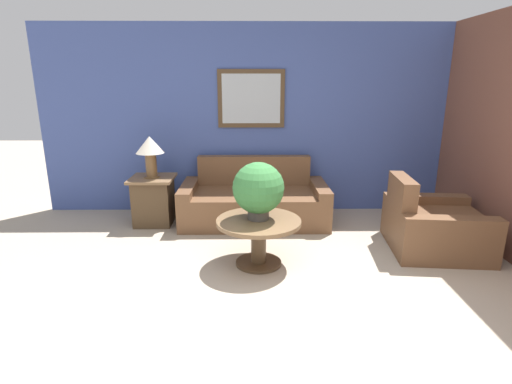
% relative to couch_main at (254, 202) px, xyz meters
% --- Properties ---
extents(ground_plane, '(20.00, 20.00, 0.00)m').
position_rel_couch_main_xyz_m(ground_plane, '(0.35, -2.47, -0.27)').
color(ground_plane, tan).
extents(wall_back, '(6.66, 0.09, 2.60)m').
position_rel_couch_main_xyz_m(wall_back, '(0.34, 0.52, 1.04)').
color(wall_back, '#42569E').
rests_on(wall_back, ground_plane).
extents(wall_right, '(0.06, 4.96, 2.60)m').
position_rel_couch_main_xyz_m(wall_right, '(2.71, -0.99, 1.03)').
color(wall_right, brown).
rests_on(wall_right, ground_plane).
extents(couch_main, '(1.93, 0.96, 0.83)m').
position_rel_couch_main_xyz_m(couch_main, '(0.00, 0.00, 0.00)').
color(couch_main, brown).
rests_on(couch_main, ground_plane).
extents(armchair, '(1.07, 1.11, 0.83)m').
position_rel_couch_main_xyz_m(armchair, '(2.00, -0.97, -0.00)').
color(armchair, brown).
rests_on(armchair, ground_plane).
extents(coffee_table, '(0.86, 0.86, 0.49)m').
position_rel_couch_main_xyz_m(coffee_table, '(0.04, -1.34, 0.09)').
color(coffee_table, '#4C3823').
rests_on(coffee_table, ground_plane).
extents(side_table, '(0.56, 0.56, 0.63)m').
position_rel_couch_main_xyz_m(side_table, '(-1.33, -0.08, 0.06)').
color(side_table, '#4C3823').
rests_on(side_table, ground_plane).
extents(table_lamp, '(0.36, 0.36, 0.53)m').
position_rel_couch_main_xyz_m(table_lamp, '(-1.33, -0.08, 0.74)').
color(table_lamp, brown).
rests_on(table_lamp, side_table).
extents(potted_plant_on_table, '(0.52, 0.52, 0.58)m').
position_rel_couch_main_xyz_m(potted_plant_on_table, '(0.03, -1.31, 0.54)').
color(potted_plant_on_table, '#4C4742').
rests_on(potted_plant_on_table, coffee_table).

